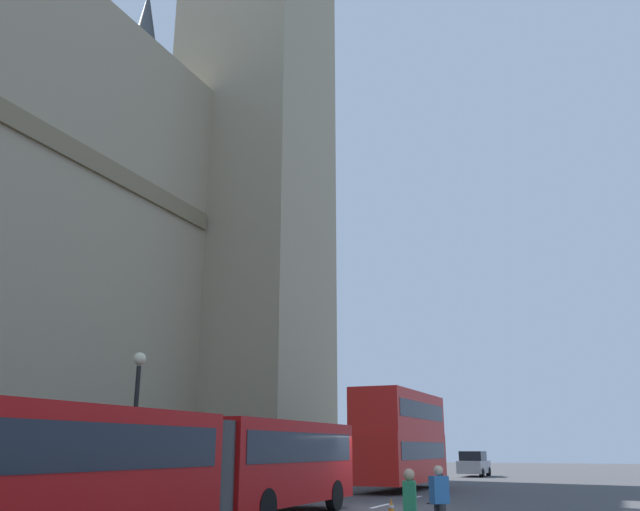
{
  "coord_description": "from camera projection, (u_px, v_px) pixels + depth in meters",
  "views": [
    {
      "loc": [
        -23.61,
        -8.33,
        2.07
      ],
      "look_at": [
        0.78,
        2.28,
        9.9
      ],
      "focal_mm": 36.83,
      "sensor_mm": 36.0,
      "label": 1
    }
  ],
  "objects": [
    {
      "name": "street_lamp",
      "position": [
        135.0,
        418.0,
        22.15
      ],
      "size": [
        0.44,
        0.44,
        5.27
      ],
      "color": "black",
      "rests_on": "ground_plane"
    },
    {
      "name": "traffic_cone_middle",
      "position": [
        432.0,
        496.0,
        25.56
      ],
      "size": [
        0.36,
        0.36,
        0.58
      ],
      "color": "black",
      "rests_on": "ground_plane"
    },
    {
      "name": "traffic_cone_west",
      "position": [
        391.0,
        508.0,
        20.34
      ],
      "size": [
        0.36,
        0.36,
        0.58
      ],
      "color": "black",
      "rests_on": "ground_plane"
    },
    {
      "name": "clock_tower",
      "position": [
        260.0,
        1.0,
        57.47
      ],
      "size": [
        11.59,
        11.59,
        75.78
      ],
      "color": "tan",
      "rests_on": "ground_plane"
    },
    {
      "name": "pedestrian_near_cones",
      "position": [
        410.0,
        511.0,
        12.58
      ],
      "size": [
        0.44,
        0.36,
        1.69
      ],
      "color": "#333333",
      "rests_on": "ground_plane"
    },
    {
      "name": "ground_plane",
      "position": [
        370.0,
        509.0,
        23.37
      ],
      "size": [
        160.0,
        160.0,
        0.0
      ],
      "primitive_type": "plane",
      "color": "#424244"
    },
    {
      "name": "pedestrian_by_kerb",
      "position": [
        440.0,
        501.0,
        14.91
      ],
      "size": [
        0.46,
        0.45,
        1.69
      ],
      "color": "#333333",
      "rests_on": "ground_plane"
    },
    {
      "name": "articulated_bus",
      "position": [
        190.0,
        461.0,
        17.21
      ],
      "size": [
        17.45,
        2.54,
        2.9
      ],
      "color": "#B20F0F",
      "rests_on": "ground_plane"
    },
    {
      "name": "sedan_lead",
      "position": [
        474.0,
        464.0,
        50.17
      ],
      "size": [
        4.4,
        1.86,
        1.85
      ],
      "color": "gray",
      "rests_on": "ground_plane"
    },
    {
      "name": "double_decker_bus",
      "position": [
        401.0,
        436.0,
        34.41
      ],
      "size": [
        9.36,
        2.54,
        4.9
      ],
      "color": "red",
      "rests_on": "ground_plane"
    }
  ]
}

